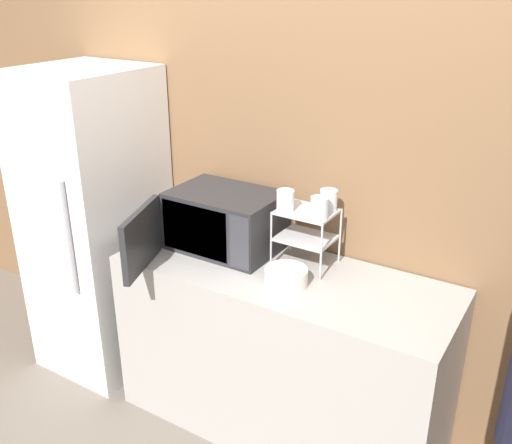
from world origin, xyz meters
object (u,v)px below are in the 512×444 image
at_px(microwave, 221,221).
at_px(glass_back_right, 329,200).
at_px(dish_rack, 306,226).
at_px(glass_front_left, 285,200).
at_px(glass_front_right, 319,208).
at_px(bowl, 286,277).
at_px(refrigerator, 96,224).

xyz_separation_m(microwave, glass_back_right, (0.53, 0.13, 0.18)).
height_order(dish_rack, glass_front_left, glass_front_left).
xyz_separation_m(dish_rack, glass_back_right, (0.08, 0.06, 0.13)).
xyz_separation_m(glass_front_left, glass_front_right, (0.18, -0.00, 0.00)).
height_order(microwave, dish_rack, microwave).
xyz_separation_m(microwave, bowl, (0.47, -0.16, -0.11)).
bearing_deg(glass_front_right, dish_rack, 150.02).
distance_m(dish_rack, glass_front_left, 0.17).
height_order(glass_front_left, refrigerator, refrigerator).
bearing_deg(microwave, dish_rack, 8.42).
xyz_separation_m(microwave, dish_rack, (0.45, 0.07, 0.05)).
bearing_deg(bowl, refrigerator, 176.86).
relative_size(microwave, glass_front_right, 7.91).
distance_m(dish_rack, refrigerator, 1.31).
bearing_deg(bowl, microwave, 161.50).
distance_m(microwave, dish_rack, 0.46).
xyz_separation_m(glass_front_left, glass_back_right, (0.17, 0.11, 0.00)).
distance_m(glass_back_right, refrigerator, 1.42).
relative_size(dish_rack, glass_front_left, 2.86).
relative_size(dish_rack, bowl, 1.44).
xyz_separation_m(glass_back_right, glass_front_right, (0.01, -0.11, 0.00)).
distance_m(bowl, refrigerator, 1.30).
bearing_deg(bowl, glass_front_left, 121.80).
bearing_deg(glass_front_left, glass_back_right, 32.93).
height_order(glass_front_left, bowl, glass_front_left).
relative_size(glass_front_left, refrigerator, 0.06).
distance_m(dish_rack, glass_back_right, 0.16).
bearing_deg(glass_front_right, bowl, -111.73).
bearing_deg(dish_rack, glass_front_right, -29.98).
relative_size(glass_front_left, glass_front_right, 1.00).
xyz_separation_m(glass_front_left, refrigerator, (-1.19, -0.10, -0.36)).
distance_m(glass_front_right, refrigerator, 1.42).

